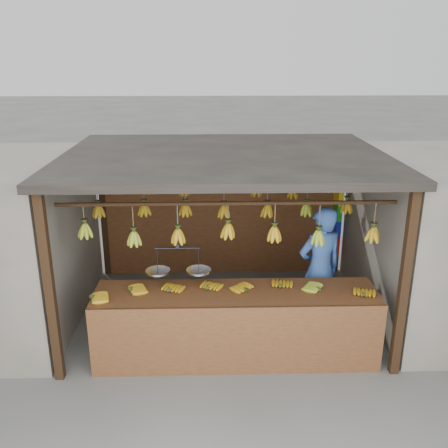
{
  "coord_description": "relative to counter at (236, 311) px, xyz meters",
  "views": [
    {
      "loc": [
        -0.2,
        -6.58,
        3.66
      ],
      "look_at": [
        0.0,
        0.3,
        1.3
      ],
      "focal_mm": 40.0,
      "sensor_mm": 36.0,
      "label": 1
    }
  ],
  "objects": [
    {
      "name": "hanging_bananas",
      "position": [
        -0.11,
        1.23,
        0.91
      ],
      "size": [
        3.64,
        2.24,
        0.4
      ],
      "color": "#92A523",
      "rests_on": "ground"
    },
    {
      "name": "ground",
      "position": [
        -0.1,
        1.23,
        -0.71
      ],
      "size": [
        80.0,
        80.0,
        0.0
      ],
      "primitive_type": "plane",
      "color": "#5B5B57"
    },
    {
      "name": "stall",
      "position": [
        -0.1,
        1.56,
        1.26
      ],
      "size": [
        4.3,
        3.3,
        2.4
      ],
      "color": "black",
      "rests_on": "ground"
    },
    {
      "name": "vendor",
      "position": [
        1.18,
        0.8,
        0.18
      ],
      "size": [
        0.75,
        0.61,
        1.78
      ],
      "primitive_type": "imported",
      "rotation": [
        0.0,
        0.0,
        3.48
      ],
      "color": "#3359A5",
      "rests_on": "ground"
    },
    {
      "name": "counter",
      "position": [
        0.0,
        0.0,
        0.0
      ],
      "size": [
        3.58,
        0.79,
        0.96
      ],
      "color": "brown",
      "rests_on": "ground"
    },
    {
      "name": "bag_bundles",
      "position": [
        1.84,
        2.58,
        0.29
      ],
      "size": [
        0.08,
        0.26,
        1.23
      ],
      "color": "yellow",
      "rests_on": "ground"
    },
    {
      "name": "balance_scale",
      "position": [
        -0.7,
        0.23,
        0.48
      ],
      "size": [
        0.79,
        0.3,
        0.87
      ],
      "color": "black",
      "rests_on": "ground"
    }
  ]
}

